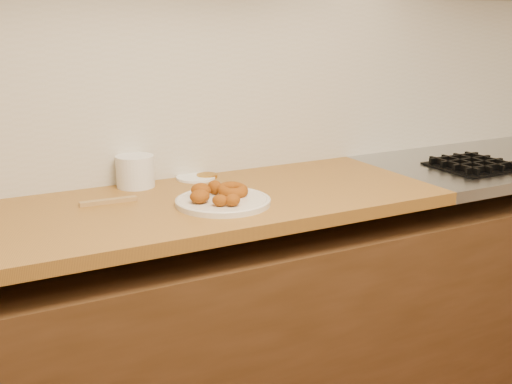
% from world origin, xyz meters
% --- Properties ---
extents(wall_back, '(4.00, 0.02, 2.70)m').
position_xyz_m(wall_back, '(0.00, 2.00, 1.35)').
color(wall_back, tan).
rests_on(wall_back, ground).
extents(base_cabinet, '(3.60, 0.60, 0.77)m').
position_xyz_m(base_cabinet, '(0.00, 1.69, 0.39)').
color(base_cabinet, '#50321C').
rests_on(base_cabinet, floor).
extents(butcher_block, '(2.30, 0.62, 0.04)m').
position_xyz_m(butcher_block, '(-0.65, 1.69, 0.88)').
color(butcher_block, '#956420').
rests_on(butcher_block, base_cabinet).
extents(backsplash, '(3.60, 0.02, 0.60)m').
position_xyz_m(backsplash, '(0.00, 1.99, 1.20)').
color(backsplash, beige).
rests_on(backsplash, wall_back).
extents(donut_plate, '(0.28, 0.28, 0.02)m').
position_xyz_m(donut_plate, '(-0.21, 1.61, 0.91)').
color(donut_plate, silver).
rests_on(donut_plate, butcher_block).
extents(ring_donut, '(0.13, 0.13, 0.04)m').
position_xyz_m(ring_donut, '(-0.17, 1.63, 0.93)').
color(ring_donut, '#8E4312').
rests_on(ring_donut, donut_plate).
extents(fried_dough_chunks, '(0.14, 0.19, 0.04)m').
position_xyz_m(fried_dough_chunks, '(-0.25, 1.61, 0.94)').
color(fried_dough_chunks, '#8E4312').
rests_on(fried_dough_chunks, donut_plate).
extents(plastic_tub, '(0.13, 0.13, 0.10)m').
position_xyz_m(plastic_tub, '(-0.38, 1.93, 0.95)').
color(plastic_tub, silver).
rests_on(plastic_tub, butcher_block).
extents(tub_lid, '(0.15, 0.15, 0.01)m').
position_xyz_m(tub_lid, '(-0.16, 1.93, 0.90)').
color(tub_lid, white).
rests_on(tub_lid, butcher_block).
extents(brass_jar_lid, '(0.07, 0.07, 0.01)m').
position_xyz_m(brass_jar_lid, '(-0.12, 1.93, 0.91)').
color(brass_jar_lid, '#B57E22').
rests_on(brass_jar_lid, butcher_block).
extents(wooden_utensil, '(0.17, 0.03, 0.01)m').
position_xyz_m(wooden_utensil, '(-0.51, 1.78, 0.91)').
color(wooden_utensil, '#A07B47').
rests_on(wooden_utensil, butcher_block).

